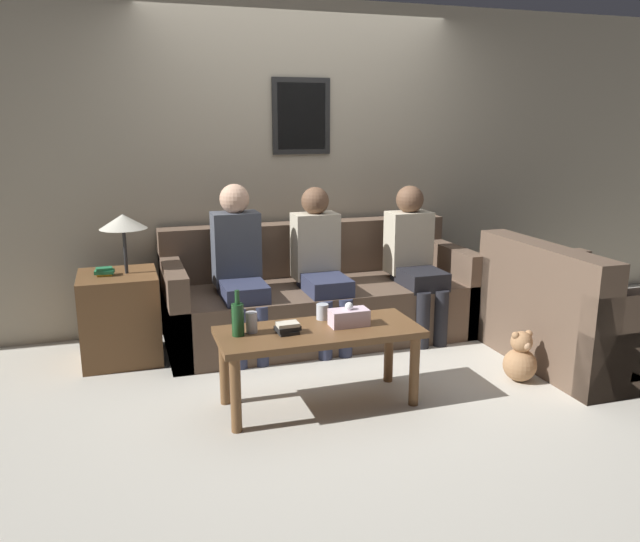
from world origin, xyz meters
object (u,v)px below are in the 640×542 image
at_px(couch_main, 319,299).
at_px(couch_side, 577,321).
at_px(coffee_table, 319,340).
at_px(wine_bottle, 238,319).
at_px(drinking_glass, 322,312).
at_px(person_middle, 320,261).
at_px(person_left, 239,263).
at_px(person_right, 414,255).
at_px(teddy_bear, 520,359).

bearing_deg(couch_main, couch_side, -35.32).
height_order(coffee_table, wine_bottle, wine_bottle).
relative_size(drinking_glass, person_middle, 0.08).
distance_m(couch_side, person_left, 2.43).
height_order(person_right, teddy_bear, person_right).
bearing_deg(couch_side, coffee_table, 92.89).
relative_size(couch_main, drinking_glass, 24.88).
height_order(couch_main, drinking_glass, couch_main).
distance_m(person_middle, teddy_bear, 1.58).
bearing_deg(couch_main, person_middle, -103.52).
xyz_separation_m(couch_side, coffee_table, (-1.94, -0.10, 0.11)).
bearing_deg(teddy_bear, couch_main, 127.51).
relative_size(person_middle, person_right, 1.01).
bearing_deg(teddy_bear, person_right, 103.23).
xyz_separation_m(couch_side, person_right, (-0.83, 0.90, 0.34)).
distance_m(wine_bottle, person_left, 1.04).
xyz_separation_m(couch_main, coffee_table, (-0.38, -1.20, 0.11)).
relative_size(couch_side, coffee_table, 1.05).
bearing_deg(couch_side, wine_bottle, 91.50).
bearing_deg(teddy_bear, person_left, 145.38).
bearing_deg(drinking_glass, teddy_bear, -10.88).
xyz_separation_m(drinking_glass, person_left, (-0.34, 0.88, 0.14)).
xyz_separation_m(person_middle, person_right, (0.76, -0.04, 0.00)).
bearing_deg(drinking_glass, couch_main, 73.37).
height_order(drinking_glass, person_right, person_right).
bearing_deg(person_left, couch_main, 12.94).
bearing_deg(person_middle, person_right, -2.86).
xyz_separation_m(drinking_glass, person_middle, (0.27, 0.86, 0.11)).
xyz_separation_m(couch_main, person_left, (-0.65, -0.15, 0.37)).
relative_size(couch_main, couch_side, 1.89).
distance_m(drinking_glass, person_middle, 0.91).
xyz_separation_m(person_left, person_middle, (0.61, -0.01, -0.02)).
distance_m(wine_bottle, drinking_glass, 0.57).
xyz_separation_m(wine_bottle, person_left, (0.21, 1.01, 0.08)).
bearing_deg(couch_side, person_right, 42.59).
distance_m(couch_side, drinking_glass, 1.87).
xyz_separation_m(wine_bottle, person_right, (1.58, 0.96, 0.06)).
distance_m(wine_bottle, teddy_bear, 1.89).
xyz_separation_m(couch_side, teddy_bear, (-0.57, -0.17, -0.15)).
distance_m(couch_main, teddy_bear, 1.61).
relative_size(person_left, teddy_bear, 3.57).
distance_m(person_right, teddy_bear, 1.21).
xyz_separation_m(coffee_table, wine_bottle, (-0.47, 0.03, 0.17)).
bearing_deg(wine_bottle, couch_main, 53.62).
bearing_deg(couch_main, drinking_glass, -106.63).
distance_m(couch_side, teddy_bear, 0.62).
bearing_deg(person_left, wine_bottle, -101.49).
bearing_deg(couch_side, person_middle, 59.50).
xyz_separation_m(wine_bottle, person_middle, (0.82, 1.00, 0.06)).
bearing_deg(teddy_bear, coffee_table, 176.79).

